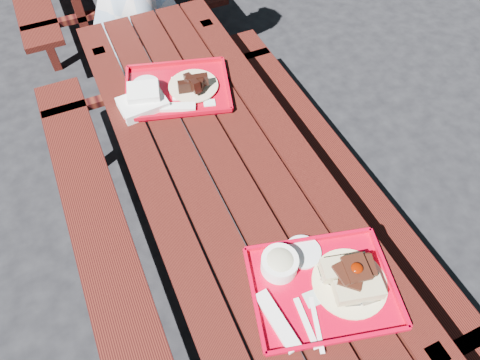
% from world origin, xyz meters
% --- Properties ---
extents(ground, '(60.00, 60.00, 0.00)m').
position_xyz_m(ground, '(0.00, 0.00, 0.00)').
color(ground, black).
rests_on(ground, ground).
extents(picnic_table_near, '(1.41, 2.40, 0.75)m').
position_xyz_m(picnic_table_near, '(-0.00, 0.00, 0.56)').
color(picnic_table_near, '#45150D').
rests_on(picnic_table_near, ground).
extents(near_tray, '(0.55, 0.47, 0.15)m').
position_xyz_m(near_tray, '(0.09, -0.61, 0.79)').
color(near_tray, '#BC001D').
rests_on(near_tray, picnic_table_near).
extents(far_tray, '(0.56, 0.49, 0.08)m').
position_xyz_m(far_tray, '(-0.04, 0.49, 0.77)').
color(far_tray, '#B10316').
rests_on(far_tray, picnic_table_near).
extents(white_cloth, '(0.22, 0.18, 0.08)m').
position_xyz_m(white_cloth, '(-0.20, 0.46, 0.79)').
color(white_cloth, white).
rests_on(white_cloth, picnic_table_near).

